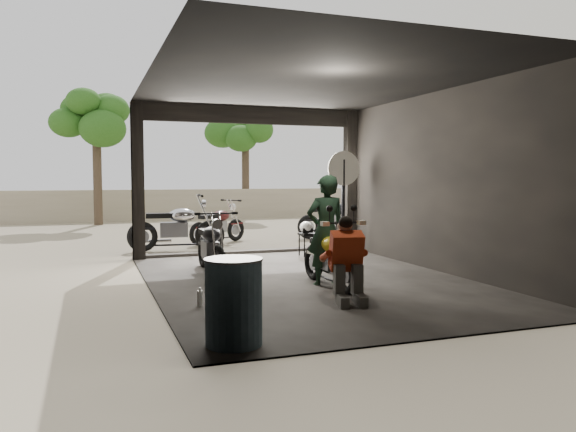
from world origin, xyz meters
TOP-DOWN VIEW (x-y plane):
  - ground at (0.00, 0.00)m, footprint 80.00×80.00m
  - garage at (0.00, 0.55)m, footprint 7.00×7.13m
  - boundary_wall at (0.00, 14.00)m, footprint 18.00×0.30m
  - tree_left at (-3.00, 12.50)m, footprint 2.20×2.20m
  - tree_right at (2.80, 14.00)m, footprint 2.20×2.20m
  - main_bike at (0.12, -0.54)m, footprint 0.68×1.61m
  - left_bike at (-1.33, 1.30)m, footprint 0.68×1.64m
  - outside_bike_a at (-1.45, 4.52)m, footprint 1.98×0.98m
  - outside_bike_b at (-0.23, 5.67)m, footprint 1.75×1.42m
  - outside_bike_c at (3.06, 5.81)m, footprint 1.89×0.83m
  - rider at (0.12, -0.41)m, footprint 0.63×0.41m
  - mechanic at (-0.09, -1.66)m, footprint 0.73×0.88m
  - stool at (1.04, 2.59)m, footprint 0.36×0.36m
  - helmet at (0.99, 2.61)m, footprint 0.34×0.35m
  - oil_drum at (-2.00, -3.00)m, footprint 0.75×0.75m
  - sign_post at (1.90, 2.72)m, footprint 0.75×0.08m

SIDE VIEW (x-z plane):
  - ground at x=0.00m, z-range 0.00..0.00m
  - stool at x=1.04m, z-range 0.18..0.69m
  - oil_drum at x=-2.00m, z-range 0.00..0.88m
  - main_bike at x=0.12m, z-range 0.00..1.06m
  - outside_bike_b at x=-0.23m, z-range 0.00..1.11m
  - left_bike at x=-1.33m, z-range 0.00..1.11m
  - mechanic at x=-0.09m, z-range 0.00..1.12m
  - boundary_wall at x=0.00m, z-range 0.00..1.20m
  - outside_bike_c at x=3.06m, z-range 0.00..1.26m
  - helmet at x=0.99m, z-range 0.51..0.76m
  - outside_bike_a at x=-1.45m, z-range 0.00..1.29m
  - rider at x=0.12m, z-range 0.00..1.73m
  - garage at x=0.00m, z-range -0.32..2.88m
  - sign_post at x=1.90m, z-range 0.38..2.64m
  - tree_right at x=2.80m, z-range 1.06..6.06m
  - tree_left at x=-3.00m, z-range 1.19..6.79m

